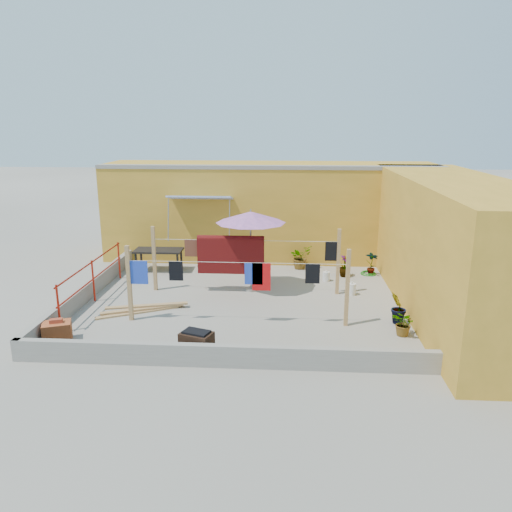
% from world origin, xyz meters
% --- Properties ---
extents(ground, '(80.00, 80.00, 0.00)m').
position_xyz_m(ground, '(0.00, 0.00, 0.00)').
color(ground, '#9E998E').
rests_on(ground, ground).
extents(wall_back, '(11.00, 3.27, 3.21)m').
position_xyz_m(wall_back, '(0.50, 4.69, 1.61)').
color(wall_back, gold).
rests_on(wall_back, ground).
extents(wall_right, '(2.40, 9.00, 3.20)m').
position_xyz_m(wall_right, '(5.20, 0.00, 1.60)').
color(wall_right, gold).
rests_on(wall_right, ground).
extents(parapet_front, '(8.30, 0.16, 0.44)m').
position_xyz_m(parapet_front, '(0.00, -3.58, 0.22)').
color(parapet_front, gray).
rests_on(parapet_front, ground).
extents(parapet_left, '(0.16, 7.30, 0.44)m').
position_xyz_m(parapet_left, '(-4.08, 0.00, 0.22)').
color(parapet_left, gray).
rests_on(parapet_left, ground).
extents(red_railing, '(0.05, 4.20, 1.10)m').
position_xyz_m(red_railing, '(-3.85, -0.20, 0.72)').
color(red_railing, '#A71F10').
rests_on(red_railing, ground).
extents(clothesline_rig, '(5.09, 2.35, 1.80)m').
position_xyz_m(clothesline_rig, '(-0.32, 0.57, 1.01)').
color(clothesline_rig, tan).
rests_on(clothesline_rig, ground).
extents(patio_umbrella, '(2.48, 2.48, 2.28)m').
position_xyz_m(patio_umbrella, '(0.14, 0.95, 2.04)').
color(patio_umbrella, gray).
rests_on(patio_umbrella, ground).
extents(outdoor_table, '(1.49, 0.76, 0.69)m').
position_xyz_m(outdoor_table, '(-2.87, 2.63, 0.62)').
color(outdoor_table, black).
rests_on(outdoor_table, ground).
extents(brick_stack, '(0.69, 0.60, 0.50)m').
position_xyz_m(brick_stack, '(-3.70, -2.67, 0.22)').
color(brick_stack, '#B15428').
rests_on(brick_stack, ground).
extents(lumber_pile, '(2.07, 1.10, 0.13)m').
position_xyz_m(lumber_pile, '(-2.40, -0.85, 0.07)').
color(lumber_pile, tan).
rests_on(lumber_pile, ground).
extents(brazier, '(0.71, 0.59, 0.55)m').
position_xyz_m(brazier, '(-0.61, -3.20, 0.27)').
color(brazier, black).
rests_on(brazier, ground).
extents(white_basin, '(0.46, 0.46, 0.08)m').
position_xyz_m(white_basin, '(0.36, -3.13, 0.04)').
color(white_basin, silver).
rests_on(white_basin, ground).
extents(water_jug_a, '(0.23, 0.23, 0.37)m').
position_xyz_m(water_jug_a, '(2.88, 0.73, 0.16)').
color(water_jug_a, silver).
rests_on(water_jug_a, ground).
extents(water_jug_b, '(0.20, 0.20, 0.32)m').
position_xyz_m(water_jug_b, '(2.28, 1.92, 0.14)').
color(water_jug_b, silver).
rests_on(water_jug_b, ground).
extents(green_hose, '(0.49, 0.49, 0.07)m').
position_xyz_m(green_hose, '(3.63, 2.69, 0.03)').
color(green_hose, '#1E7E1C').
rests_on(green_hose, ground).
extents(plant_back_a, '(0.89, 0.88, 0.75)m').
position_xyz_m(plant_back_a, '(1.55, 3.20, 0.37)').
color(plant_back_a, '#1D5819').
rests_on(plant_back_a, ground).
extents(plant_back_b, '(0.47, 0.47, 0.65)m').
position_xyz_m(plant_back_b, '(2.87, 2.42, 0.32)').
color(plant_back_b, '#1D5819').
rests_on(plant_back_b, ground).
extents(plant_right_a, '(0.47, 0.41, 0.74)m').
position_xyz_m(plant_right_a, '(3.70, 2.62, 0.37)').
color(plant_right_a, '#1D5819').
rests_on(plant_right_a, ground).
extents(plant_right_b, '(0.49, 0.53, 0.78)m').
position_xyz_m(plant_right_b, '(3.70, -1.24, 0.39)').
color(plant_right_b, '#1D5819').
rests_on(plant_right_b, ground).
extents(plant_right_c, '(0.65, 0.67, 0.56)m').
position_xyz_m(plant_right_c, '(3.70, -1.90, 0.28)').
color(plant_right_c, '#1D5819').
rests_on(plant_right_c, ground).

